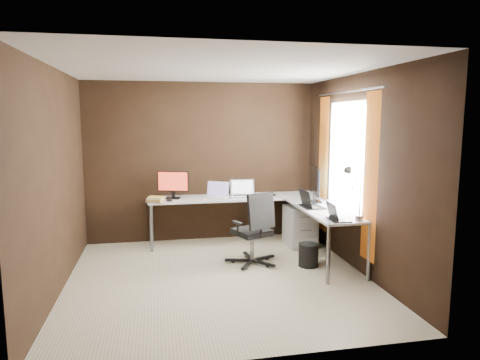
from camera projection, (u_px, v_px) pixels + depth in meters
The scene contains 15 objects.
room at pixel (245, 174), 5.16m from camera, with size 3.60×3.60×2.50m.
desk at pixel (265, 205), 6.29m from camera, with size 2.65×2.25×0.73m.
drawer_pedestal at pixel (300, 226), 6.56m from camera, with size 0.42×0.50×0.60m, color silver.
monitor_left at pixel (173, 183), 6.47m from camera, with size 0.46×0.21×0.42m.
monitor_right at pixel (315, 182), 6.18m from camera, with size 0.20×0.63×0.52m.
laptop_white at pixel (217, 194), 6.59m from camera, with size 0.43×0.39×0.24m.
laptop_silver at pixel (243, 193), 6.68m from camera, with size 0.40×0.29×0.25m.
laptop_black_big at pixel (310, 204), 5.84m from camera, with size 0.28×0.39×0.25m.
laptop_black_small at pixel (336, 216), 5.12m from camera, with size 0.24×0.33×0.21m.
book_stack at pixel (156, 199), 6.23m from camera, with size 0.30×0.28×0.08m.
mouse_left at pixel (170, 200), 6.27m from camera, with size 0.09×0.06×0.04m, color black.
mouse_corner at pixel (274, 195), 6.70m from camera, with size 0.08×0.05×0.03m, color black.
desk_lamp at pixel (353, 186), 5.08m from camera, with size 0.20×0.24×0.65m.
office_chair at pixel (254, 243), 5.71m from camera, with size 0.55×0.59×0.99m.
wastebasket at pixel (308, 255), 5.64m from camera, with size 0.26×0.26×0.30m, color black.
Camera 1 is at (-0.70, -4.95, 1.94)m, focal length 32.00 mm.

